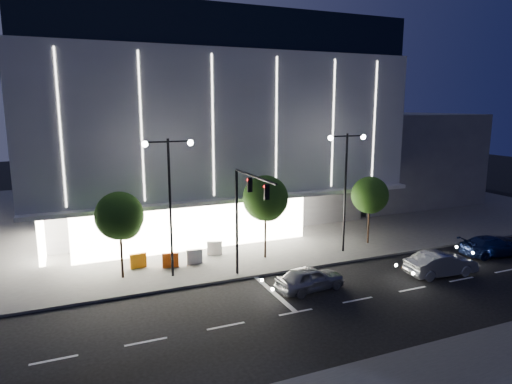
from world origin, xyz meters
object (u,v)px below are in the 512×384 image
Objects in this scene: tree_mid at (266,201)px; tree_left at (120,218)px; traffic_mast at (245,205)px; car_lead at (310,278)px; car_second at (441,264)px; barrier_b at (194,257)px; street_lamp_west at (170,187)px; tree_right at (370,197)px; car_third at (492,246)px; barrier_c at (138,261)px; barrier_a at (170,260)px; street_lamp_east at (346,175)px; car_fourth at (504,245)px; barrier_d at (215,248)px.

tree_left is at bearing -180.00° from tree_mid.
car_lead is at bearing -38.14° from traffic_mast.
car_second is 4.35× the size of barrier_b.
street_lamp_west is at bearing -171.74° from tree_mid.
barrier_b is (-14.11, 0.69, -3.23)m from tree_right.
tree_mid is 6.33m from barrier_b.
car_third is 25.69m from barrier_c.
street_lamp_east is at bearing 2.75° from barrier_a.
tree_right is at bearing -1.05° from barrier_b.
tree_mid is 7.76m from barrier_a.
street_lamp_east is (13.00, 0.00, 0.00)m from street_lamp_west.
street_lamp_east is at bearing -3.65° from tree_left.
barrier_c is (-24.66, 7.20, -0.08)m from car_third.
barrier_c is at bearing 127.29° from street_lamp_west.
tree_right is 5.01× the size of barrier_b.
street_lamp_east is 9.36m from car_lead.
street_lamp_east reaches higher than car_lead.
traffic_mast is 4.89m from street_lamp_west.
tree_right reaches higher than car_fourth.
street_lamp_east reaches higher than tree_left.
tree_left is 1.14× the size of car_third.
car_third is 20.59m from barrier_d.
traffic_mast reaches higher than tree_right.
car_second is 16.51m from barrier_b.
tree_left is 1.31× the size of car_lead.
barrier_a is at bearing 131.46° from traffic_mast.
car_second is at bearing -104.06° from car_lead.
street_lamp_west reaches higher than car_lead.
traffic_mast is 12.63m from tree_right.
tree_mid is at bearing 78.02° from car_fourth.
tree_right is at bearing -0.00° from tree_mid.
barrier_d is at bearing 75.51° from car_third.
tree_right is at bearing 57.31° from car_third.
traffic_mast is 9.43m from street_lamp_east.
car_third is at bearing -5.93° from barrier_a.
barrier_b is at bearing 65.05° from car_second.
tree_right is 5.01× the size of barrier_c.
traffic_mast is 1.28× the size of tree_right.
tree_right is at bearing -0.00° from tree_left.
traffic_mast is 8.84m from barrier_c.
car_fourth is 23.16m from barrier_b.
tree_right is (9.00, -0.00, -0.45)m from tree_mid.
traffic_mast is 6.43× the size of barrier_a.
street_lamp_west is at bearing -124.39° from barrier_d.
traffic_mast is at bearing -162.98° from tree_right.
street_lamp_east reaches higher than car_third.
barrier_d is at bearing 91.91° from traffic_mast.
barrier_b is (-5.11, 0.69, -3.68)m from tree_mid.
car_fourth is (16.97, 0.41, -0.13)m from car_lead.
street_lamp_west is (-4.00, 2.66, 0.93)m from traffic_mast.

